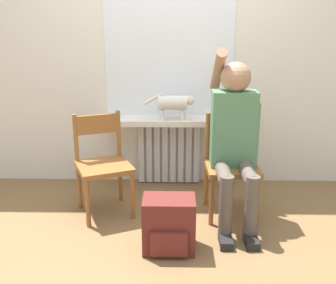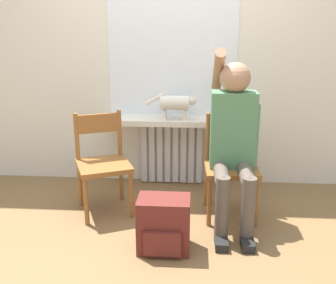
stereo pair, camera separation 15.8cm
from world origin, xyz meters
name	(u,v)px [view 2 (the right image)]	position (x,y,z in m)	size (l,w,h in m)	color
ground_plane	(162,244)	(0.00, 0.00, 0.00)	(12.00, 12.00, 0.00)	brown
wall_with_window	(173,40)	(0.00, 1.23, 1.35)	(7.00, 0.06, 2.70)	silver
radiator	(172,152)	(0.00, 1.15, 0.31)	(0.61, 0.08, 0.62)	silver
windowsill	(171,121)	(0.00, 1.06, 0.64)	(1.22, 0.29, 0.05)	silver
window_glass	(172,49)	(0.00, 1.20, 1.27)	(1.17, 0.01, 1.21)	white
chair_left	(103,162)	(-0.52, 0.51, 0.42)	(0.53, 0.53, 0.81)	brown
chair_right	(231,165)	(0.51, 0.51, 0.42)	(0.42, 0.42, 0.81)	brown
person	(234,137)	(0.51, 0.41, 0.68)	(0.36, 0.97, 1.33)	brown
cat	(176,103)	(0.05, 1.01, 0.81)	(0.46, 0.13, 0.24)	silver
backpack	(164,225)	(0.02, -0.06, 0.19)	(0.35, 0.27, 0.38)	maroon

